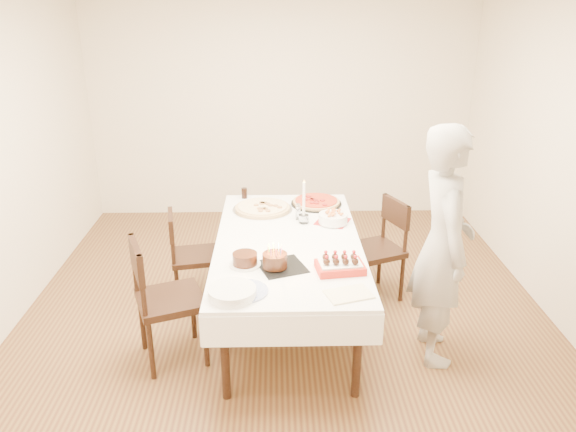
{
  "coord_description": "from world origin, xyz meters",
  "views": [
    {
      "loc": [
        -0.07,
        -4.11,
        2.58
      ],
      "look_at": [
        0.02,
        -0.05,
        0.96
      ],
      "focal_mm": 35.0,
      "sensor_mm": 36.0,
      "label": 1
    }
  ],
  "objects_px": {
    "pizza_pepperoni": "(316,202)",
    "strawberry_box": "(340,266)",
    "birthday_cake": "(275,256)",
    "chair_left_savory": "(195,256)",
    "pasta_bowl": "(333,218)",
    "taper_candle": "(304,202)",
    "pizza_white": "(262,208)",
    "person": "(443,246)",
    "cola_glass": "(244,193)",
    "chair_right_savory": "(375,250)",
    "dining_table": "(288,282)",
    "chair_left_dessert": "(171,300)",
    "layer_cake": "(245,259)"
  },
  "relations": [
    {
      "from": "dining_table",
      "to": "pasta_bowl",
      "type": "relative_size",
      "value": 8.78
    },
    {
      "from": "pizza_white",
      "to": "cola_glass",
      "type": "relative_size",
      "value": 5.41
    },
    {
      "from": "chair_right_savory",
      "to": "pasta_bowl",
      "type": "xyz_separation_m",
      "value": [
        -0.39,
        -0.08,
        0.34
      ]
    },
    {
      "from": "cola_glass",
      "to": "birthday_cake",
      "type": "height_order",
      "value": "birthday_cake"
    },
    {
      "from": "chair_left_savory",
      "to": "birthday_cake",
      "type": "relative_size",
      "value": 4.79
    },
    {
      "from": "chair_right_savory",
      "to": "chair_left_dessert",
      "type": "distance_m",
      "value": 1.87
    },
    {
      "from": "chair_left_dessert",
      "to": "pasta_bowl",
      "type": "height_order",
      "value": "chair_left_dessert"
    },
    {
      "from": "birthday_cake",
      "to": "chair_left_savory",
      "type": "bearing_deg",
      "value": 128.83
    },
    {
      "from": "cola_glass",
      "to": "strawberry_box",
      "type": "distance_m",
      "value": 1.7
    },
    {
      "from": "dining_table",
      "to": "taper_candle",
      "type": "bearing_deg",
      "value": 68.51
    },
    {
      "from": "pizza_white",
      "to": "chair_right_savory",
      "type": "bearing_deg",
      "value": -13.72
    },
    {
      "from": "chair_left_savory",
      "to": "pizza_white",
      "type": "relative_size",
      "value": 1.57
    },
    {
      "from": "pasta_bowl",
      "to": "taper_candle",
      "type": "xyz_separation_m",
      "value": [
        -0.25,
        0.02,
        0.15
      ]
    },
    {
      "from": "chair_left_savory",
      "to": "cola_glass",
      "type": "bearing_deg",
      "value": -135.99
    },
    {
      "from": "chair_left_savory",
      "to": "strawberry_box",
      "type": "xyz_separation_m",
      "value": [
        1.17,
        -0.93,
        0.37
      ]
    },
    {
      "from": "strawberry_box",
      "to": "birthday_cake",
      "type": "bearing_deg",
      "value": 173.29
    },
    {
      "from": "chair_right_savory",
      "to": "cola_glass",
      "type": "distance_m",
      "value": 1.35
    },
    {
      "from": "dining_table",
      "to": "chair_right_savory",
      "type": "bearing_deg",
      "value": 28.47
    },
    {
      "from": "chair_left_dessert",
      "to": "taper_candle",
      "type": "height_order",
      "value": "taper_candle"
    },
    {
      "from": "pizza_pepperoni",
      "to": "taper_candle",
      "type": "xyz_separation_m",
      "value": [
        -0.14,
        -0.45,
        0.17
      ]
    },
    {
      "from": "person",
      "to": "strawberry_box",
      "type": "height_order",
      "value": "person"
    },
    {
      "from": "chair_right_savory",
      "to": "pizza_pepperoni",
      "type": "height_order",
      "value": "chair_right_savory"
    },
    {
      "from": "person",
      "to": "taper_candle",
      "type": "bearing_deg",
      "value": 51.69
    },
    {
      "from": "pizza_pepperoni",
      "to": "strawberry_box",
      "type": "bearing_deg",
      "value": -86.86
    },
    {
      "from": "dining_table",
      "to": "chair_right_savory",
      "type": "relative_size",
      "value": 2.35
    },
    {
      "from": "person",
      "to": "birthday_cake",
      "type": "bearing_deg",
      "value": 93.45
    },
    {
      "from": "layer_cake",
      "to": "birthday_cake",
      "type": "distance_m",
      "value": 0.23
    },
    {
      "from": "person",
      "to": "taper_candle",
      "type": "height_order",
      "value": "person"
    },
    {
      "from": "chair_right_savory",
      "to": "pizza_pepperoni",
      "type": "distance_m",
      "value": 0.71
    },
    {
      "from": "chair_left_dessert",
      "to": "pizza_white",
      "type": "xyz_separation_m",
      "value": [
        0.65,
        1.13,
        0.28
      ]
    },
    {
      "from": "pasta_bowl",
      "to": "cola_glass",
      "type": "xyz_separation_m",
      "value": [
        -0.78,
        0.65,
        0.0
      ]
    },
    {
      "from": "taper_candle",
      "to": "layer_cake",
      "type": "relative_size",
      "value": 1.69
    },
    {
      "from": "dining_table",
      "to": "pizza_pepperoni",
      "type": "xyz_separation_m",
      "value": [
        0.28,
        0.81,
        0.4
      ]
    },
    {
      "from": "dining_table",
      "to": "chair_left_savory",
      "type": "distance_m",
      "value": 0.91
    },
    {
      "from": "dining_table",
      "to": "strawberry_box",
      "type": "bearing_deg",
      "value": -56.39
    },
    {
      "from": "chair_left_savory",
      "to": "cola_glass",
      "type": "distance_m",
      "value": 0.81
    },
    {
      "from": "pizza_white",
      "to": "taper_candle",
      "type": "distance_m",
      "value": 0.5
    },
    {
      "from": "dining_table",
      "to": "chair_left_savory",
      "type": "height_order",
      "value": "chair_left_savory"
    },
    {
      "from": "dining_table",
      "to": "cola_glass",
      "type": "height_order",
      "value": "cola_glass"
    },
    {
      "from": "person",
      "to": "cola_glass",
      "type": "xyz_separation_m",
      "value": [
        -1.49,
        1.43,
        -0.09
      ]
    },
    {
      "from": "chair_left_dessert",
      "to": "pasta_bowl",
      "type": "distance_m",
      "value": 1.52
    },
    {
      "from": "chair_left_dessert",
      "to": "person",
      "type": "xyz_separation_m",
      "value": [
        1.96,
        0.03,
        0.4
      ]
    },
    {
      "from": "dining_table",
      "to": "person",
      "type": "relative_size",
      "value": 1.2
    },
    {
      "from": "pasta_bowl",
      "to": "strawberry_box",
      "type": "relative_size",
      "value": 0.74
    },
    {
      "from": "chair_left_dessert",
      "to": "layer_cake",
      "type": "relative_size",
      "value": 4.32
    },
    {
      "from": "pasta_bowl",
      "to": "strawberry_box",
      "type": "height_order",
      "value": "pasta_bowl"
    },
    {
      "from": "chair_right_savory",
      "to": "chair_left_savory",
      "type": "distance_m",
      "value": 1.59
    },
    {
      "from": "pizza_white",
      "to": "person",
      "type": "bearing_deg",
      "value": -40.21
    },
    {
      "from": "pizza_white",
      "to": "taper_candle",
      "type": "relative_size",
      "value": 1.4
    },
    {
      "from": "pasta_bowl",
      "to": "cola_glass",
      "type": "distance_m",
      "value": 1.02
    }
  ]
}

